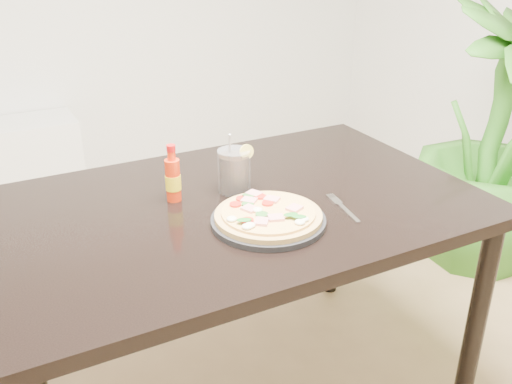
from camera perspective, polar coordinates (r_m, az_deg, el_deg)
name	(u,v)px	position (r m, az deg, el deg)	size (l,w,h in m)	color
dining_table	(237,227)	(1.70, -1.88, -3.47)	(1.40, 0.90, 0.75)	black
plate	(268,221)	(1.54, 1.23, -2.89)	(0.31, 0.31, 0.02)	black
pizza	(268,214)	(1.53, 1.17, -2.26)	(0.29, 0.29, 0.03)	tan
hot_sauce_bottle	(173,179)	(1.66, -8.30, 1.32)	(0.05, 0.05, 0.17)	red
cola_cup	(234,172)	(1.71, -2.19, 2.05)	(0.10, 0.10, 0.19)	black
fork	(342,207)	(1.64, 8.62, -1.48)	(0.05, 0.19, 0.00)	silver
houseplant	(495,139)	(2.80, 22.78, 4.92)	(0.68, 0.68, 1.22)	#347E21
plant_pot	(477,235)	(2.99, 21.22, -4.05)	(0.28, 0.28, 0.22)	brown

